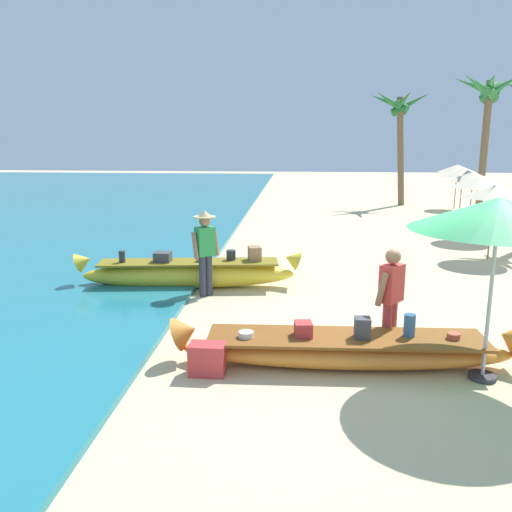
{
  "coord_description": "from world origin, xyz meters",
  "views": [
    {
      "loc": [
        -1.68,
        -7.59,
        3.14
      ],
      "look_at": [
        -2.48,
        2.29,
        0.9
      ],
      "focal_mm": 37.6,
      "sensor_mm": 36.0,
      "label": 1
    }
  ],
  "objects_px": {
    "patio_umbrella_large": "(499,215)",
    "cooler_box": "(207,359)",
    "person_vendor_hatted": "(205,247)",
    "palm_tree_mid_cluster": "(488,99)",
    "boat_yellow_midground": "(190,273)",
    "boat_orange_foreground": "(345,349)",
    "person_tourist_customer": "(391,295)",
    "palm_tree_tall_inland": "(399,114)"
  },
  "relations": [
    {
      "from": "boat_yellow_midground",
      "to": "cooler_box",
      "type": "relative_size",
      "value": 9.91
    },
    {
      "from": "cooler_box",
      "to": "palm_tree_tall_inland",
      "type": "bearing_deg",
      "value": 74.31
    },
    {
      "from": "patio_umbrella_large",
      "to": "cooler_box",
      "type": "relative_size",
      "value": 5.03
    },
    {
      "from": "patio_umbrella_large",
      "to": "palm_tree_mid_cluster",
      "type": "xyz_separation_m",
      "value": [
        4.69,
        15.24,
        2.31
      ]
    },
    {
      "from": "palm_tree_tall_inland",
      "to": "cooler_box",
      "type": "xyz_separation_m",
      "value": [
        -5.54,
        -18.4,
        -3.83
      ]
    },
    {
      "from": "boat_orange_foreground",
      "to": "cooler_box",
      "type": "relative_size",
      "value": 10.23
    },
    {
      "from": "person_tourist_customer",
      "to": "palm_tree_mid_cluster",
      "type": "height_order",
      "value": "palm_tree_mid_cluster"
    },
    {
      "from": "patio_umbrella_large",
      "to": "boat_yellow_midground",
      "type": "bearing_deg",
      "value": 139.97
    },
    {
      "from": "boat_yellow_midground",
      "to": "person_vendor_hatted",
      "type": "height_order",
      "value": "person_vendor_hatted"
    },
    {
      "from": "boat_yellow_midground",
      "to": "palm_tree_tall_inland",
      "type": "distance_m",
      "value": 16.18
    },
    {
      "from": "palm_tree_tall_inland",
      "to": "cooler_box",
      "type": "bearing_deg",
      "value": -106.74
    },
    {
      "from": "boat_yellow_midground",
      "to": "patio_umbrella_large",
      "type": "distance_m",
      "value": 6.44
    },
    {
      "from": "palm_tree_tall_inland",
      "to": "cooler_box",
      "type": "height_order",
      "value": "palm_tree_tall_inland"
    },
    {
      "from": "person_vendor_hatted",
      "to": "palm_tree_mid_cluster",
      "type": "height_order",
      "value": "palm_tree_mid_cluster"
    },
    {
      "from": "boat_orange_foreground",
      "to": "cooler_box",
      "type": "xyz_separation_m",
      "value": [
        -1.87,
        -0.43,
        -0.03
      ]
    },
    {
      "from": "boat_yellow_midground",
      "to": "boat_orange_foreground",
      "type": "bearing_deg",
      "value": -51.38
    },
    {
      "from": "person_vendor_hatted",
      "to": "palm_tree_tall_inland",
      "type": "relative_size",
      "value": 0.34
    },
    {
      "from": "boat_orange_foreground",
      "to": "palm_tree_mid_cluster",
      "type": "distance_m",
      "value": 16.84
    },
    {
      "from": "boat_orange_foreground",
      "to": "palm_tree_tall_inland",
      "type": "xyz_separation_m",
      "value": [
        3.67,
        17.97,
        3.8
      ]
    },
    {
      "from": "person_vendor_hatted",
      "to": "person_tourist_customer",
      "type": "distance_m",
      "value": 4.13
    },
    {
      "from": "boat_yellow_midground",
      "to": "palm_tree_mid_cluster",
      "type": "bearing_deg",
      "value": 50.14
    },
    {
      "from": "boat_orange_foreground",
      "to": "palm_tree_tall_inland",
      "type": "height_order",
      "value": "palm_tree_tall_inland"
    },
    {
      "from": "boat_orange_foreground",
      "to": "boat_yellow_midground",
      "type": "height_order",
      "value": "boat_yellow_midground"
    },
    {
      "from": "patio_umbrella_large",
      "to": "palm_tree_mid_cluster",
      "type": "height_order",
      "value": "palm_tree_mid_cluster"
    },
    {
      "from": "person_tourist_customer",
      "to": "patio_umbrella_large",
      "type": "xyz_separation_m",
      "value": [
        1.11,
        -0.79,
        1.3
      ]
    },
    {
      "from": "person_vendor_hatted",
      "to": "cooler_box",
      "type": "distance_m",
      "value": 3.72
    },
    {
      "from": "boat_orange_foreground",
      "to": "palm_tree_mid_cluster",
      "type": "relative_size",
      "value": 0.89
    },
    {
      "from": "boat_orange_foreground",
      "to": "palm_tree_mid_cluster",
      "type": "bearing_deg",
      "value": 66.63
    },
    {
      "from": "person_tourist_customer",
      "to": "palm_tree_mid_cluster",
      "type": "xyz_separation_m",
      "value": [
        5.8,
        14.45,
        3.61
      ]
    },
    {
      "from": "boat_yellow_midground",
      "to": "person_tourist_customer",
      "type": "bearing_deg",
      "value": -41.33
    },
    {
      "from": "person_tourist_customer",
      "to": "palm_tree_tall_inland",
      "type": "bearing_deg",
      "value": 80.24
    },
    {
      "from": "person_tourist_customer",
      "to": "palm_tree_tall_inland",
      "type": "xyz_separation_m",
      "value": [
        3.0,
        17.46,
        3.16
      ]
    },
    {
      "from": "person_tourist_customer",
      "to": "cooler_box",
      "type": "height_order",
      "value": "person_tourist_customer"
    },
    {
      "from": "person_vendor_hatted",
      "to": "palm_tree_mid_cluster",
      "type": "xyz_separation_m",
      "value": [
        8.97,
        11.82,
        3.5
      ]
    },
    {
      "from": "boat_yellow_midground",
      "to": "cooler_box",
      "type": "xyz_separation_m",
      "value": [
        1.08,
        -4.12,
        -0.1
      ]
    },
    {
      "from": "person_tourist_customer",
      "to": "patio_umbrella_large",
      "type": "bearing_deg",
      "value": -35.42
    },
    {
      "from": "person_vendor_hatted",
      "to": "patio_umbrella_large",
      "type": "distance_m",
      "value": 5.61
    },
    {
      "from": "boat_yellow_midground",
      "to": "cooler_box",
      "type": "bearing_deg",
      "value": -75.29
    },
    {
      "from": "palm_tree_tall_inland",
      "to": "palm_tree_mid_cluster",
      "type": "relative_size",
      "value": 0.93
    },
    {
      "from": "boat_orange_foreground",
      "to": "patio_umbrella_large",
      "type": "distance_m",
      "value": 2.64
    },
    {
      "from": "boat_yellow_midground",
      "to": "palm_tree_mid_cluster",
      "type": "distance_m",
      "value": 15.27
    },
    {
      "from": "boat_orange_foreground",
      "to": "patio_umbrella_large",
      "type": "xyz_separation_m",
      "value": [
        1.77,
        -0.28,
        1.94
      ]
    }
  ]
}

